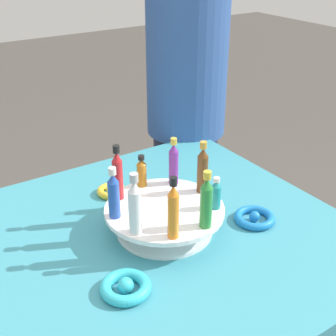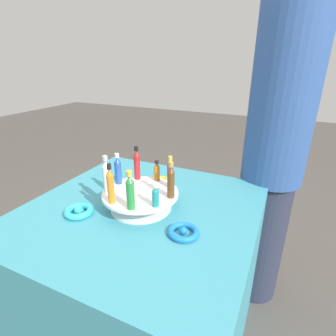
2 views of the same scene
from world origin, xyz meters
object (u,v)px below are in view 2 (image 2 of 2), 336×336
at_px(display_stand, 141,199).
at_px(bottle_teal, 156,196).
at_px(ribbon_bow_blue, 183,232).
at_px(bottle_blue, 118,170).
at_px(bottle_brown, 171,181).
at_px(ribbon_bow_teal, 79,211).
at_px(bottle_purple, 170,173).
at_px(bottle_red, 137,164).
at_px(person_figure, 275,152).
at_px(bottle_amber, 157,171).
at_px(bottle_green, 130,192).
at_px(bottle_clear, 107,176).
at_px(ribbon_bow_gold, 161,181).
at_px(bottle_orange, 111,185).

distance_m(display_stand, bottle_teal, 0.14).
bearing_deg(ribbon_bow_blue, bottle_blue, 160.00).
xyz_separation_m(bottle_brown, ribbon_bow_teal, (-0.32, -0.16, -0.12)).
distance_m(bottle_purple, bottle_red, 0.16).
xyz_separation_m(ribbon_bow_blue, person_figure, (0.23, 0.64, 0.12)).
xyz_separation_m(bottle_amber, ribbon_bow_blue, (0.21, -0.22, -0.10)).
distance_m(bottle_blue, ribbon_bow_blue, 0.39).
bearing_deg(bottle_red, bottle_green, -64.15).
bearing_deg(bottle_purple, bottle_clear, -144.15).
distance_m(bottle_brown, bottle_amber, 0.16).
relative_size(bottle_brown, bottle_red, 0.96).
height_order(bottle_blue, ribbon_bow_gold, bottle_blue).
bearing_deg(bottle_teal, bottle_amber, 115.85).
bearing_deg(bottle_green, bottle_amber, 95.85).
xyz_separation_m(bottle_amber, person_figure, (0.44, 0.42, 0.02)).
distance_m(bottle_brown, bottle_red, 0.22).
bearing_deg(bottle_blue, display_stand, -14.15).
height_order(bottle_blue, bottle_clear, bottle_clear).
height_order(display_stand, bottle_clear, bottle_clear).
distance_m(bottle_red, bottle_green, 0.25).
relative_size(bottle_purple, ribbon_bow_teal, 1.21).
bearing_deg(bottle_blue, ribbon_bow_teal, -111.69).
bearing_deg(ribbon_bow_gold, ribbon_bow_blue, -53.06).
bearing_deg(ribbon_bow_blue, ribbon_bow_gold, 126.94).
relative_size(bottle_red, bottle_blue, 1.12).
relative_size(bottle_red, ribbon_bow_blue, 1.38).
bearing_deg(bottle_red, bottle_amber, 15.85).
bearing_deg(bottle_purple, bottle_red, 175.85).
distance_m(bottle_orange, bottle_teal, 0.17).
relative_size(bottle_clear, ribbon_bow_teal, 1.38).
bearing_deg(person_figure, bottle_orange, 2.36).
relative_size(display_stand, person_figure, 0.17).
xyz_separation_m(display_stand, bottle_brown, (0.13, 0.01, 0.10)).
height_order(bottle_amber, bottle_blue, bottle_blue).
bearing_deg(bottle_purple, bottle_orange, -124.15).
xyz_separation_m(bottle_red, bottle_green, (0.11, -0.22, -0.00)).
bearing_deg(ribbon_bow_teal, person_figure, 46.89).
distance_m(bottle_blue, bottle_orange, 0.16).
relative_size(display_stand, bottle_red, 2.03).
bearing_deg(ribbon_bow_blue, bottle_purple, 125.80).
relative_size(bottle_purple, bottle_red, 0.90).
xyz_separation_m(bottle_brown, bottle_orange, (-0.18, -0.13, 0.00)).
xyz_separation_m(bottle_blue, ribbon_bow_blue, (0.35, -0.13, -0.12)).
bearing_deg(person_figure, bottle_amber, -6.99).
height_order(bottle_purple, bottle_green, bottle_green).
bearing_deg(bottle_teal, bottle_orange, -164.15).
xyz_separation_m(display_stand, ribbon_bow_teal, (-0.19, -0.15, -0.03)).
bearing_deg(bottle_orange, bottle_blue, 115.85).
bearing_deg(ribbon_bow_blue, bottle_brown, 131.77).
xyz_separation_m(bottle_purple, person_figure, (0.36, 0.45, 0.00)).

